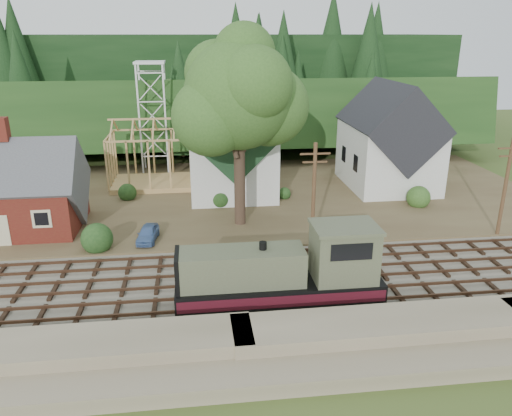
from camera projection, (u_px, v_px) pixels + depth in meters
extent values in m
plane|color=#384C1E|center=(224.00, 284.00, 32.17)|extent=(140.00, 140.00, 0.00)
cube|color=#7F7259|center=(234.00, 367.00, 24.21)|extent=(64.00, 5.00, 1.60)
cube|color=#726B5B|center=(223.00, 283.00, 32.14)|extent=(64.00, 11.00, 0.16)
cube|color=brown|center=(212.00, 196.00, 48.97)|extent=(64.00, 26.00, 0.30)
cube|color=#1E3F19|center=(206.00, 146.00, 71.48)|extent=(70.00, 28.96, 12.74)
cube|color=black|center=(203.00, 126.00, 86.46)|extent=(80.00, 20.00, 12.00)
cube|color=#5B1714|center=(15.00, 206.00, 39.90)|extent=(10.00, 7.00, 3.80)
cube|color=#4C4C51|center=(11.00, 184.00, 39.27)|extent=(10.80, 7.41, 7.41)
cube|color=#5B1714|center=(2.00, 129.00, 37.84)|extent=(0.90, 0.90, 1.80)
cube|color=beige|center=(1.00, 231.00, 36.84)|extent=(1.20, 0.06, 2.40)
cube|color=silver|center=(231.00, 158.00, 49.95)|extent=(8.00, 12.00, 6.40)
cube|color=#19371E|center=(230.00, 126.00, 48.89)|extent=(8.40, 12.96, 8.40)
cube|color=silver|center=(235.00, 115.00, 42.60)|extent=(2.40, 2.40, 4.00)
cone|color=#19371E|center=(234.00, 75.00, 41.51)|extent=(5.37, 5.37, 2.60)
cube|color=silver|center=(388.00, 155.00, 50.85)|extent=(8.00, 10.00, 6.40)
cube|color=black|center=(391.00, 124.00, 49.78)|extent=(8.40, 10.80, 8.40)
cube|color=tan|center=(153.00, 183.00, 51.89)|extent=(8.00, 6.00, 0.50)
cube|color=tan|center=(149.00, 119.00, 49.68)|extent=(8.00, 0.18, 0.18)
cube|color=silver|center=(139.00, 121.00, 54.12)|extent=(0.18, 0.18, 12.00)
cube|color=silver|center=(166.00, 120.00, 54.44)|extent=(0.18, 0.18, 12.00)
cube|color=silver|center=(142.00, 116.00, 56.74)|extent=(0.18, 0.18, 12.00)
cube|color=silver|center=(167.00, 116.00, 57.06)|extent=(0.18, 0.18, 12.00)
cube|color=silver|center=(150.00, 62.00, 53.59)|extent=(3.20, 3.20, 0.25)
cylinder|color=#38281E|center=(240.00, 177.00, 40.33)|extent=(0.90, 0.90, 8.00)
sphere|color=#345A21|center=(239.00, 95.00, 38.16)|extent=(8.40, 8.40, 8.40)
sphere|color=#345A21|center=(269.00, 106.00, 39.72)|extent=(6.40, 6.40, 6.40)
sphere|color=#345A21|center=(211.00, 117.00, 37.66)|extent=(6.00, 6.00, 6.00)
cylinder|color=#4C331E|center=(314.00, 196.00, 36.51)|extent=(0.28, 0.28, 8.00)
cube|color=#4C331E|center=(315.00, 154.00, 35.44)|extent=(2.20, 0.12, 0.12)
cube|color=#4C331E|center=(315.00, 162.00, 35.64)|extent=(1.80, 0.12, 0.12)
cylinder|color=#4C331E|center=(505.00, 189.00, 38.22)|extent=(0.28, 0.28, 8.00)
cube|color=#4C331E|center=(512.00, 148.00, 37.16)|extent=(2.20, 0.12, 0.12)
cube|color=#4C331E|center=(511.00, 156.00, 37.36)|extent=(1.80, 0.12, 0.12)
cube|color=black|center=(279.00, 300.00, 29.61)|extent=(11.92, 2.48, 0.35)
cube|color=black|center=(279.00, 289.00, 29.37)|extent=(11.92, 2.88, 1.09)
cube|color=#4D513B|center=(242.00, 267.00, 28.59)|extent=(7.15, 2.29, 2.09)
cube|color=#4D513B|center=(344.00, 253.00, 29.09)|extent=(3.58, 2.78, 3.18)
cube|color=#4D513B|center=(345.00, 227.00, 28.54)|extent=(3.78, 2.98, 0.20)
cube|color=black|center=(352.00, 252.00, 27.54)|extent=(2.38, 0.06, 0.99)
cube|color=#420E18|center=(284.00, 302.00, 28.00)|extent=(11.92, 0.04, 0.70)
cube|color=#420E18|center=(275.00, 278.00, 30.74)|extent=(11.92, 0.04, 0.70)
cylinder|color=black|center=(263.00, 248.00, 28.34)|extent=(0.44, 0.44, 0.70)
imported|color=#5073AD|center=(148.00, 233.00, 37.99)|extent=(1.75, 3.52, 1.15)
imported|color=red|center=(411.00, 179.00, 52.40)|extent=(4.11, 2.40, 1.07)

